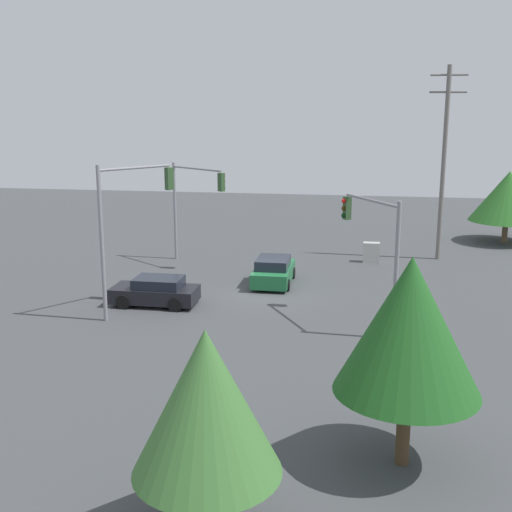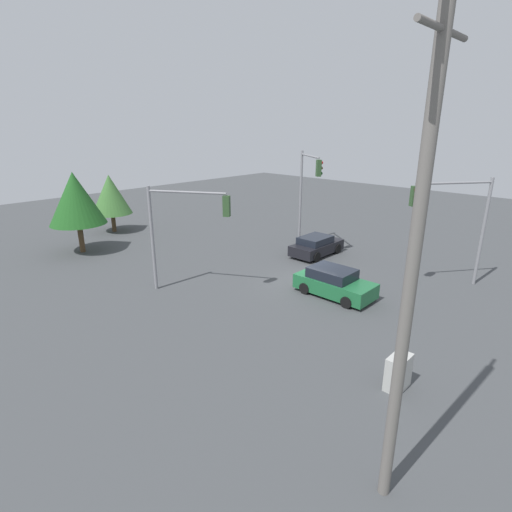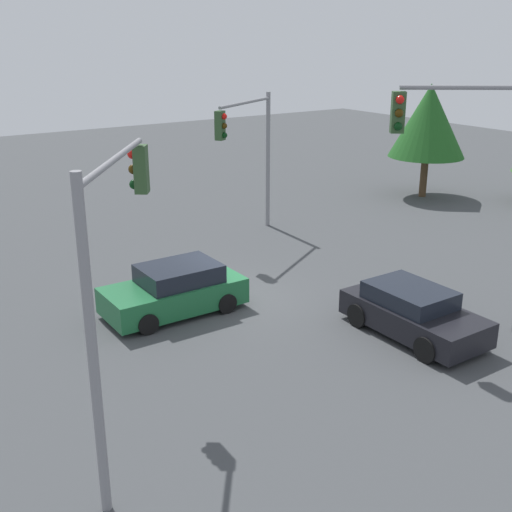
{
  "view_description": "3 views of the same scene",
  "coord_description": "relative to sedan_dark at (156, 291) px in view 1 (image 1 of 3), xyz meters",
  "views": [
    {
      "loc": [
        -4.92,
        31.6,
        9.3
      ],
      "look_at": [
        0.19,
        1.08,
        2.22
      ],
      "focal_mm": 45.0,
      "sensor_mm": 36.0,
      "label": 1
    },
    {
      "loc": [
        -17.55,
        -12.57,
        8.78
      ],
      "look_at": [
        -2.29,
        1.95,
        1.83
      ],
      "focal_mm": 28.0,
      "sensor_mm": 36.0,
      "label": 2
    },
    {
      "loc": [
        15.94,
        -9.97,
        8.04
      ],
      "look_at": [
        -0.24,
        1.01,
        1.24
      ],
      "focal_mm": 45.0,
      "sensor_mm": 36.0,
      "label": 3
    }
  ],
  "objects": [
    {
      "name": "traffic_signal_main",
      "position": [
        0.65,
        1.48,
        4.09
      ],
      "size": [
        2.52,
        3.35,
        7.0
      ],
      "rotation": [
        0.0,
        0.0,
        4.08
      ],
      "color": "gray",
      "rests_on": "ground_plane"
    },
    {
      "name": "ground_plane",
      "position": [
        -4.83,
        -2.86,
        -0.68
      ],
      "size": [
        80.0,
        80.0,
        0.0
      ],
      "primitive_type": "plane",
      "color": "#424447"
    },
    {
      "name": "traffic_signal_aux",
      "position": [
        0.36,
        -8.7,
        3.57
      ],
      "size": [
        3.9,
        2.94,
        6.12
      ],
      "rotation": [
        0.0,
        0.0,
        2.51
      ],
      "color": "gray",
      "rests_on": "ground_plane"
    },
    {
      "name": "tree_far",
      "position": [
        -11.05,
        12.7,
        3.21
      ],
      "size": [
        3.84,
        3.84,
        5.72
      ],
      "color": "#4C3823",
      "rests_on": "ground_plane"
    },
    {
      "name": "electrical_cabinet",
      "position": [
        -10.4,
        -10.84,
        -0.05
      ],
      "size": [
        1.01,
        0.58,
        1.25
      ],
      "primitive_type": "cube",
      "color": "#B2B2AD",
      "rests_on": "ground_plane"
    },
    {
      "name": "sedan_dark",
      "position": [
        0.0,
        0.0,
        0.0
      ],
      "size": [
        4.13,
        2.01,
        1.39
      ],
      "rotation": [
        0.0,
        0.0,
        -1.57
      ],
      "color": "black",
      "rests_on": "ground_plane"
    },
    {
      "name": "sedan_green",
      "position": [
        -5.11,
        -4.79,
        0.04
      ],
      "size": [
        2.05,
        4.21,
        1.49
      ],
      "rotation": [
        0.0,
        0.0,
        3.14
      ],
      "color": "#1E6638",
      "rests_on": "ground_plane"
    },
    {
      "name": "utility_pole_tall",
      "position": [
        -14.61,
        -12.46,
        5.6
      ],
      "size": [
        2.2,
        0.28,
        11.93
      ],
      "color": "slate",
      "rests_on": "ground_plane"
    },
    {
      "name": "tree_left",
      "position": [
        -6.61,
        16.45,
        2.52
      ],
      "size": [
        3.31,
        3.31,
        4.85
      ],
      "color": "#4C3823",
      "rests_on": "ground_plane"
    },
    {
      "name": "tree_right",
      "position": [
        -19.88,
        -18.62,
        2.64
      ],
      "size": [
        5.24,
        5.24,
        5.09
      ],
      "color": "brown",
      "rests_on": "ground_plane"
    },
    {
      "name": "traffic_signal_cross",
      "position": [
        -10.28,
        1.37,
        3.32
      ],
      "size": [
        2.49,
        3.96,
        5.76
      ],
      "rotation": [
        0.0,
        0.0,
        -1.04
      ],
      "color": "gray",
      "rests_on": "ground_plane"
    }
  ]
}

